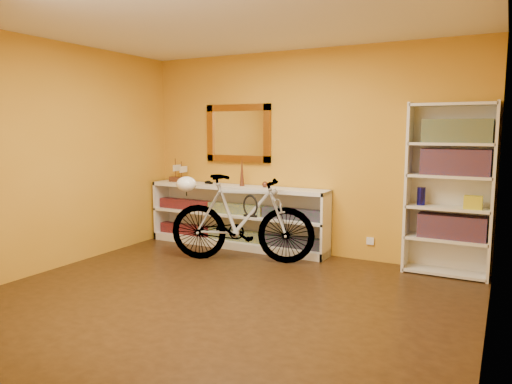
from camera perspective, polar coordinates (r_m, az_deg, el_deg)
The scene contains 24 objects.
floor at distance 4.64m, azimuth -4.16°, elevation -12.80°, with size 4.50×4.00×0.01m, color black.
ceiling at distance 4.46m, azimuth -4.51°, elevation 20.45°, with size 4.50×4.00×0.01m, color silver.
back_wall at distance 6.15m, azimuth 5.74°, elevation 4.66°, with size 4.50×0.01×2.60m, color #C3841D.
left_wall at distance 5.88m, azimuth -23.29°, elevation 3.95°, with size 0.01×4.00×2.60m, color #C3841D.
right_wall at distance 3.69m, azimuth 26.80°, elevation 1.95°, with size 0.01×4.00×2.60m, color #C3841D.
gilt_mirror at distance 6.52m, azimuth -2.17°, elevation 7.06°, with size 0.98×0.06×0.78m, color brown.
wall_socket at distance 5.99m, azimuth 13.55°, elevation -5.74°, with size 0.09×0.01×0.09m, color silver.
console_unit at distance 6.48m, azimuth -2.37°, elevation -2.96°, with size 2.60×0.35×0.85m, color silver, non-canonical shape.
cd_row_lower at distance 6.51m, azimuth -2.45°, elevation -5.20°, with size 2.50×0.13×0.14m, color black.
cd_row_upper at distance 6.44m, azimuth -2.47°, elevation -2.03°, with size 2.50×0.13×0.14m, color navy.
model_ship at distance 6.93m, azimuth -9.29°, elevation 2.59°, with size 0.28×0.11×0.34m, color #432112, non-canonical shape.
toy_car at distance 6.64m, azimuth -5.69°, elevation 0.99°, with size 0.00×0.00×0.00m, color black.
bronze_ornament at distance 6.35m, azimuth -1.70°, elevation 2.42°, with size 0.06×0.06×0.38m, color brown.
decorative_orb at distance 6.20m, azimuth 1.09°, elevation 0.91°, with size 0.08×0.08×0.08m, color brown.
bookcase at distance 5.58m, azimuth 22.14°, elevation 0.23°, with size 0.90×0.30×1.90m, color silver, non-canonical shape.
book_row_a at distance 5.64m, azimuth 22.44°, elevation -3.88°, with size 0.70×0.22×0.26m, color maroon.
book_row_b at distance 5.55m, azimuth 22.82°, elevation 3.33°, with size 0.70×0.22×0.28m, color maroon.
book_row_c at distance 5.54m, azimuth 22.99°, elevation 6.78°, with size 0.70×0.22×0.25m, color navy.
travel_mug at distance 5.61m, azimuth 19.21°, elevation -0.47°, with size 0.09×0.09×0.20m, color navy.
red_tin at distance 5.60m, azimuth 20.44°, elevation 6.57°, with size 0.14×0.14×0.18m, color maroon.
yellow_bag at distance 5.54m, azimuth 24.61°, elevation -1.15°, with size 0.18×0.12×0.14m, color gold.
bicycle at distance 5.76m, azimuth -1.73°, elevation -3.20°, with size 1.81×0.47×1.07m, color silver.
helmet at distance 5.88m, azimuth -8.36°, elevation 0.94°, with size 0.25×0.24×0.19m, color white.
u_lock at distance 5.71m, azimuth -0.69°, elevation -1.66°, with size 0.20×0.20×0.02m, color black.
Camera 1 is at (2.33, -3.68, 1.61)m, focal length 33.32 mm.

